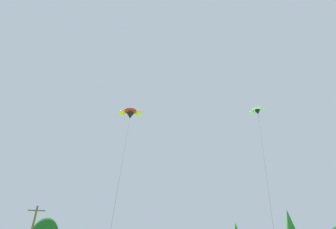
# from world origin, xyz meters

# --- Properties ---
(parafoil_kite_high_red_yellow) EXTENTS (3.32, 14.63, 21.50)m
(parafoil_kite_high_red_yellow) POSITION_xyz_m (-4.38, 35.77, 22.29)
(parafoil_kite_high_red_yellow) COLOR red
(parafoil_kite_mid_white) EXTENTS (6.88, 9.94, 19.43)m
(parafoil_kite_mid_white) POSITION_xyz_m (11.04, 29.75, 20.55)
(parafoil_kite_mid_white) COLOR white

